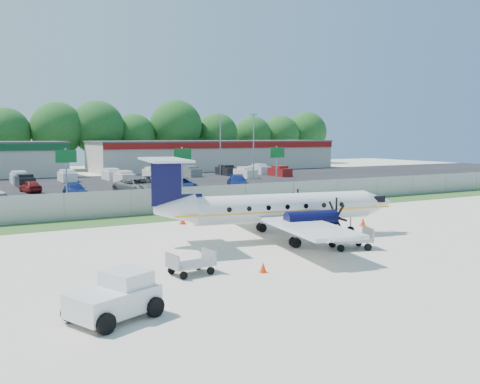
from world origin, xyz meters
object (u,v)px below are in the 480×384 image
baggage_cart_near (191,264)px  aircraft (278,208)px  baggage_cart_far (350,239)px  pushback_tug (116,297)px

baggage_cart_near → aircraft: bearing=32.3°
aircraft → baggage_cart_far: bearing=-66.9°
pushback_tug → baggage_cart_far: size_ratio=1.33×
baggage_cart_near → baggage_cart_far: 9.68m
baggage_cart_far → baggage_cart_near: bearing=-175.8°
pushback_tug → baggage_cart_near: bearing=41.8°
baggage_cart_far → aircraft: bearing=113.1°
aircraft → baggage_cart_far: 4.82m
aircraft → baggage_cart_near: (-7.84, -4.96, -1.40)m
pushback_tug → baggage_cart_near: (4.49, 4.01, -0.26)m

